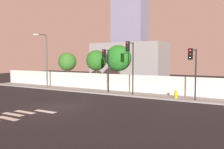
% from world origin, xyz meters
% --- Properties ---
extents(ground_plane, '(80.00, 80.00, 0.00)m').
position_xyz_m(ground_plane, '(0.00, 0.00, 0.00)').
color(ground_plane, black).
extents(sidewalk, '(36.00, 2.40, 0.15)m').
position_xyz_m(sidewalk, '(0.00, 8.20, 0.07)').
color(sidewalk, gray).
rests_on(sidewalk, ground).
extents(perimeter_wall, '(36.00, 0.18, 1.80)m').
position_xyz_m(perimeter_wall, '(0.00, 9.49, 1.05)').
color(perimeter_wall, silver).
rests_on(perimeter_wall, sidewalk).
extents(crosswalk_marking, '(3.10, 4.74, 0.01)m').
position_xyz_m(crosswalk_marking, '(-0.50, -3.67, 0.00)').
color(crosswalk_marking, silver).
rests_on(crosswalk_marking, ground).
extents(traffic_light_left, '(0.38, 1.78, 4.32)m').
position_xyz_m(traffic_light_left, '(8.43, 6.70, 3.34)').
color(traffic_light_left, black).
rests_on(traffic_light_left, sidewalk).
extents(traffic_light_center, '(0.42, 1.79, 5.06)m').
position_xyz_m(traffic_light_center, '(2.77, 6.75, 3.84)').
color(traffic_light_center, black).
rests_on(traffic_light_center, sidewalk).
extents(traffic_light_right, '(0.34, 1.11, 4.42)m').
position_xyz_m(traffic_light_right, '(-0.08, 7.07, 3.37)').
color(traffic_light_right, black).
rests_on(traffic_light_right, sidewalk).
extents(street_lamp_curbside, '(0.82, 2.22, 6.36)m').
position_xyz_m(street_lamp_curbside, '(-8.86, 7.44, 3.97)').
color(street_lamp_curbside, '#4C4C51').
rests_on(street_lamp_curbside, sidewalk).
extents(fire_hydrant, '(0.44, 0.26, 0.74)m').
position_xyz_m(fire_hydrant, '(6.87, 7.58, 0.55)').
color(fire_hydrant, gold).
rests_on(fire_hydrant, sidewalk).
extents(roadside_tree_leftmost, '(2.35, 2.35, 4.42)m').
position_xyz_m(roadside_tree_leftmost, '(-7.94, 10.35, 3.24)').
color(roadside_tree_leftmost, brown).
rests_on(roadside_tree_leftmost, ground).
extents(roadside_tree_midleft, '(2.43, 2.43, 4.65)m').
position_xyz_m(roadside_tree_midleft, '(-3.45, 10.35, 3.42)').
color(roadside_tree_midleft, brown).
rests_on(roadside_tree_midleft, ground).
extents(roadside_tree_midright, '(2.93, 2.93, 5.17)m').
position_xyz_m(roadside_tree_midright, '(-0.43, 10.35, 3.70)').
color(roadside_tree_midright, brown).
rests_on(roadside_tree_midright, ground).
extents(low_building_distant, '(12.39, 6.00, 6.25)m').
position_xyz_m(low_building_distant, '(-5.53, 23.49, 3.12)').
color(low_building_distant, gray).
rests_on(low_building_distant, ground).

